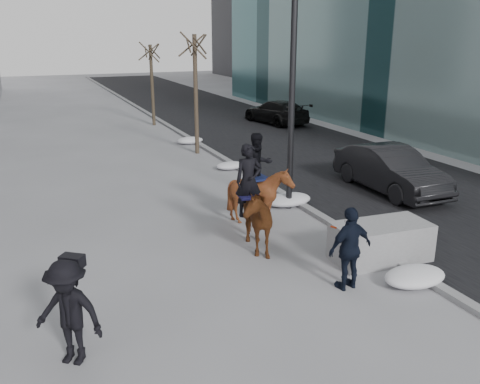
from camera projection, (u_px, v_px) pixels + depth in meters
name	position (u px, v px, depth m)	size (l,w,h in m)	color
ground	(261.00, 272.00, 11.20)	(120.00, 120.00, 0.00)	gray
road	(307.00, 151.00, 22.59)	(8.00, 90.00, 0.01)	black
curb	(223.00, 158.00, 21.08)	(0.25, 90.00, 0.12)	gray
planter	(381.00, 242.00, 11.69)	(2.20, 1.10, 0.88)	gray
car_near	(390.00, 169.00, 16.71)	(1.58, 4.52, 1.49)	black
car_far	(276.00, 112.00, 29.47)	(1.89, 4.65, 1.35)	black
tree_near	(196.00, 89.00, 21.45)	(1.20, 1.20, 5.56)	#362820
tree_far	(152.00, 81.00, 28.37)	(1.20, 1.20, 4.94)	#362C20
mounted_left	(251.00, 212.00, 12.11)	(1.17, 2.10, 2.58)	#4D2A0F
mounted_right	(260.00, 189.00, 13.69)	(1.44, 1.59, 2.52)	#4E2C0F
feeder	(350.00, 249.00, 10.24)	(1.06, 0.90, 1.75)	black
camera_crew	(69.00, 312.00, 7.88)	(1.30, 1.20, 1.75)	black
lamppost	(293.00, 35.00, 13.83)	(0.25, 0.80, 9.09)	black
snow_piles	(269.00, 189.00, 16.61)	(1.45, 16.25, 0.37)	silver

